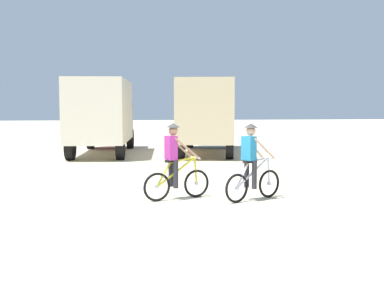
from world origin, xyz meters
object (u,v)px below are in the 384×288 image
object	(u,v)px
cyclist_orange_shirt	(175,164)
cyclist_cowboy_hat	(252,165)
box_truck_tan_camper	(207,113)
box_truck_cream_rv	(103,113)

from	to	relation	value
cyclist_orange_shirt	cyclist_cowboy_hat	bearing A→B (deg)	-10.23
box_truck_tan_camper	cyclist_cowboy_hat	xyz separation A→B (m)	(-0.59, -10.71, -1.03)
cyclist_cowboy_hat	box_truck_cream_rv	bearing A→B (deg)	111.03
cyclist_orange_shirt	cyclist_cowboy_hat	world-z (taller)	same
box_truck_tan_camper	cyclist_orange_shirt	bearing A→B (deg)	-102.87
box_truck_cream_rv	box_truck_tan_camper	bearing A→B (deg)	-2.67
box_truck_tan_camper	cyclist_cowboy_hat	world-z (taller)	box_truck_tan_camper
cyclist_orange_shirt	box_truck_cream_rv	bearing A→B (deg)	102.87
box_truck_cream_rv	cyclist_orange_shirt	world-z (taller)	box_truck_cream_rv
box_truck_tan_camper	cyclist_orange_shirt	xyz separation A→B (m)	(-2.37, -10.39, -1.03)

